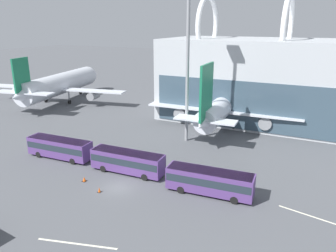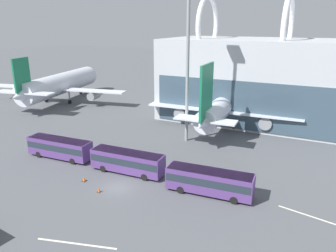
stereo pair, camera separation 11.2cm
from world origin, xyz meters
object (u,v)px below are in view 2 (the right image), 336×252
(airliner_at_gate_near, at_px, (59,84))
(shuttle_bus_1, at_px, (127,161))
(traffic_cone_1, at_px, (99,190))
(airliner_at_gate_far, at_px, (223,106))
(shuttle_bus_0, at_px, (60,147))
(shuttle_bus_2, at_px, (209,180))
(floodlight_mast, at_px, (188,48))
(traffic_cone_0, at_px, (84,179))

(airliner_at_gate_near, xyz_separation_m, shuttle_bus_1, (41.62, -29.95, -3.08))
(shuttle_bus_1, bearing_deg, traffic_cone_1, -93.66)
(airliner_at_gate_near, height_order, airliner_at_gate_far, airliner_at_gate_far)
(airliner_at_gate_near, relative_size, shuttle_bus_0, 3.48)
(airliner_at_gate_near, bearing_deg, shuttle_bus_1, -136.69)
(shuttle_bus_2, height_order, floodlight_mast, floodlight_mast)
(traffic_cone_1, bearing_deg, floodlight_mast, 83.74)
(airliner_at_gate_far, height_order, traffic_cone_1, airliner_at_gate_far)
(shuttle_bus_0, bearing_deg, shuttle_bus_2, -3.97)
(shuttle_bus_1, distance_m, shuttle_bus_2, 13.01)
(airliner_at_gate_near, relative_size, shuttle_bus_1, 3.49)
(airliner_at_gate_near, relative_size, airliner_at_gate_far, 1.16)
(traffic_cone_0, relative_size, traffic_cone_1, 0.98)
(airliner_at_gate_far, xyz_separation_m, floodlight_mast, (-3.63, -10.74, 12.49))
(airliner_at_gate_far, bearing_deg, traffic_cone_0, 159.97)
(shuttle_bus_0, xyz_separation_m, floodlight_mast, (15.39, 16.81, 15.23))
(traffic_cone_1, bearing_deg, airliner_at_gate_far, 79.70)
(floodlight_mast, xyz_separation_m, traffic_cone_0, (-6.38, -21.72, -16.83))
(traffic_cone_0, bearing_deg, traffic_cone_1, -22.54)
(shuttle_bus_0, height_order, traffic_cone_0, shuttle_bus_0)
(airliner_at_gate_near, xyz_separation_m, traffic_cone_1, (41.45, -36.62, -4.67))
(shuttle_bus_1, bearing_deg, floodlight_mast, 79.59)
(shuttle_bus_1, height_order, traffic_cone_0, shuttle_bus_1)
(airliner_at_gate_near, xyz_separation_m, shuttle_bus_2, (54.61, -30.68, -3.08))
(shuttle_bus_0, bearing_deg, airliner_at_gate_near, 130.78)
(shuttle_bus_0, relative_size, floodlight_mast, 0.41)
(airliner_at_gate_far, distance_m, shuttle_bus_2, 29.09)
(floodlight_mast, xyz_separation_m, traffic_cone_1, (-2.56, -23.31, -16.82))
(shuttle_bus_0, distance_m, shuttle_bus_2, 25.99)
(shuttle_bus_1, xyz_separation_m, shuttle_bus_2, (12.99, -0.73, 0.00))
(shuttle_bus_1, bearing_deg, traffic_cone_0, -130.34)
(shuttle_bus_1, relative_size, traffic_cone_0, 16.87)
(airliner_at_gate_far, bearing_deg, shuttle_bus_0, 142.49)
(airliner_at_gate_far, relative_size, traffic_cone_0, 50.81)
(airliner_at_gate_near, distance_m, traffic_cone_0, 51.63)
(shuttle_bus_0, bearing_deg, shuttle_bus_1, -1.98)
(traffic_cone_1, bearing_deg, shuttle_bus_0, 153.14)
(shuttle_bus_2, xyz_separation_m, traffic_cone_1, (-13.16, -5.95, -1.59))
(traffic_cone_0, bearing_deg, airliner_at_gate_far, 72.87)
(airliner_at_gate_far, relative_size, shuttle_bus_1, 3.01)
(floodlight_mast, relative_size, traffic_cone_1, 40.37)
(floodlight_mast, bearing_deg, airliner_at_gate_far, 71.34)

